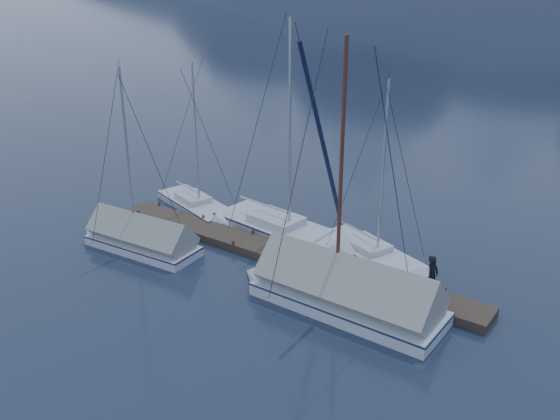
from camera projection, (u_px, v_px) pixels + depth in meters
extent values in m
plane|color=#161F32|center=(251.00, 276.00, 23.79)|extent=(1000.00, 1000.00, 0.00)
cube|color=#382D23|center=(280.00, 254.00, 25.24)|extent=(18.00, 1.50, 0.34)
cube|color=black|center=(179.00, 226.00, 28.54)|extent=(3.00, 1.30, 0.30)
cube|color=black|center=(280.00, 259.00, 25.32)|extent=(3.00, 1.30, 0.30)
cube|color=black|center=(411.00, 301.00, 22.11)|extent=(3.00, 1.30, 0.30)
cylinder|color=#382D23|center=(159.00, 205.00, 29.99)|extent=(0.12, 0.12, 0.35)
cylinder|color=#382D23|center=(138.00, 214.00, 28.93)|extent=(0.12, 0.12, 0.35)
cylinder|color=#382D23|center=(203.00, 219.00, 28.38)|extent=(0.12, 0.12, 0.35)
cylinder|color=#382D23|center=(183.00, 228.00, 27.32)|extent=(0.12, 0.12, 0.35)
cylinder|color=#382D23|center=(253.00, 233.00, 26.77)|extent=(0.12, 0.12, 0.35)
cylinder|color=#382D23|center=(233.00, 244.00, 25.72)|extent=(0.12, 0.12, 0.35)
cylinder|color=#382D23|center=(309.00, 250.00, 25.17)|extent=(0.12, 0.12, 0.35)
cylinder|color=#382D23|center=(290.00, 263.00, 24.11)|extent=(0.12, 0.12, 0.35)
cylinder|color=#382D23|center=(372.00, 269.00, 23.56)|extent=(0.12, 0.12, 0.35)
cylinder|color=#382D23|center=(355.00, 284.00, 22.50)|extent=(0.12, 0.12, 0.35)
cylinder|color=#382D23|center=(445.00, 291.00, 21.95)|extent=(0.12, 0.12, 0.35)
cylinder|color=#382D23|center=(430.00, 308.00, 20.90)|extent=(0.12, 0.12, 0.35)
cube|color=silver|center=(196.00, 207.00, 30.48)|extent=(5.59, 3.28, 0.58)
cube|color=silver|center=(197.00, 211.00, 30.58)|extent=(4.59, 2.28, 0.27)
cube|color=#192A4D|center=(196.00, 202.00, 30.38)|extent=(5.64, 3.31, 0.05)
cone|color=silver|center=(228.00, 225.00, 28.23)|extent=(1.44, 1.91, 1.70)
cube|color=silver|center=(193.00, 197.00, 30.51)|extent=(2.14, 1.74, 0.27)
cylinder|color=#B2B7BF|center=(196.00, 136.00, 28.78)|extent=(0.11, 0.11, 7.07)
cylinder|color=#B2B7BF|center=(187.00, 187.00, 30.82)|extent=(2.30, 0.79, 0.08)
cylinder|color=#26262B|center=(210.00, 142.00, 27.80)|extent=(0.82, 2.55, 7.08)
cube|color=silver|center=(282.00, 232.00, 27.46)|extent=(7.09, 3.10, 0.76)
cube|color=silver|center=(282.00, 239.00, 27.59)|extent=(5.95, 1.95, 0.34)
cube|color=#172146|center=(282.00, 225.00, 27.34)|extent=(7.17, 3.13, 0.07)
cone|color=silver|center=(351.00, 258.00, 25.00)|extent=(1.51, 2.33, 2.20)
cube|color=silver|center=(276.00, 219.00, 27.47)|extent=(2.58, 1.88, 0.34)
cylinder|color=#B2B7BF|center=(290.00, 129.00, 25.31)|extent=(0.14, 0.14, 9.16)
cylinder|color=#B2B7BF|center=(264.00, 204.00, 27.77)|extent=(3.08, 0.47, 0.10)
cylinder|color=#26262B|center=(321.00, 136.00, 24.24)|extent=(0.44, 3.44, 9.17)
cube|color=silver|center=(371.00, 256.00, 25.23)|extent=(5.71, 3.67, 0.60)
cube|color=silver|center=(371.00, 261.00, 25.33)|extent=(4.65, 2.61, 0.27)
cube|color=#162043|center=(372.00, 250.00, 25.13)|extent=(5.76, 3.70, 0.05)
cone|color=silver|center=(425.00, 286.00, 22.81)|extent=(1.56, 1.98, 1.73)
cube|color=silver|center=(368.00, 244.00, 25.27)|extent=(2.23, 1.87, 0.27)
cylinder|color=#B2B7BF|center=(383.00, 171.00, 23.47)|extent=(0.11, 0.11, 7.23)
cylinder|color=#B2B7BF|center=(358.00, 231.00, 25.61)|extent=(2.30, 0.97, 0.08)
cylinder|color=#26262B|center=(407.00, 180.00, 22.42)|extent=(1.02, 2.55, 7.23)
cube|color=white|center=(347.00, 306.00, 21.41)|extent=(7.05, 2.58, 0.75)
cube|color=white|center=(346.00, 314.00, 21.54)|extent=(5.99, 1.45, 0.34)
cube|color=#182D4A|center=(347.00, 298.00, 21.29)|extent=(7.12, 2.61, 0.07)
cone|color=white|center=(259.00, 275.00, 23.60)|extent=(1.28, 2.41, 2.39)
cylinder|color=#592819|center=(341.00, 175.00, 19.81)|extent=(0.14, 0.14, 9.06)
cylinder|color=#592819|center=(376.00, 290.00, 20.39)|extent=(3.16, 0.14, 0.10)
cylinder|color=#26262B|center=(298.00, 166.00, 20.77)|extent=(0.07, 3.54, 9.07)
cube|color=#9E9D94|center=(348.00, 286.00, 21.10)|extent=(6.70, 2.62, 2.54)
cube|color=white|center=(143.00, 248.00, 25.96)|extent=(5.36, 2.24, 0.62)
cube|color=white|center=(144.00, 253.00, 26.07)|extent=(4.51, 1.34, 0.28)
cube|color=#1B1644|center=(143.00, 242.00, 25.86)|extent=(5.41, 2.26, 0.06)
cone|color=white|center=(94.00, 233.00, 27.42)|extent=(1.15, 1.86, 1.80)
cylinder|color=#B2B7BF|center=(128.00, 158.00, 24.62)|extent=(0.11, 0.11, 7.48)
cylinder|color=#B2B7BF|center=(158.00, 234.00, 25.18)|extent=(2.36, 0.25, 0.08)
cylinder|color=#26262B|center=(105.00, 153.00, 25.24)|extent=(0.21, 2.64, 7.49)
cube|color=#989990|center=(142.00, 233.00, 25.70)|extent=(5.10, 2.25, 1.91)
imported|color=black|center=(432.00, 276.00, 21.40)|extent=(0.46, 0.63, 1.60)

